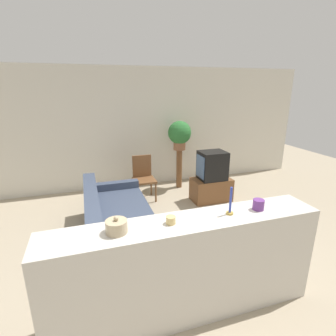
# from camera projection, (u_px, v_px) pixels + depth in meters

# --- Properties ---
(ground_plane) EXTENTS (14.00, 14.00, 0.00)m
(ground_plane) POSITION_uv_depth(u_px,v_px,m) (172.00, 282.00, 3.17)
(ground_plane) COLOR tan
(wall_back) EXTENTS (9.00, 0.06, 2.70)m
(wall_back) POSITION_uv_depth(u_px,v_px,m) (123.00, 129.00, 5.88)
(wall_back) COLOR beige
(wall_back) RESTS_ON ground_plane
(couch) EXTENTS (0.98, 1.91, 0.78)m
(couch) POSITION_uv_depth(u_px,v_px,m) (116.00, 219.00, 4.10)
(couch) COLOR #384256
(couch) RESTS_ON ground_plane
(tv_stand) EXTENTS (0.80, 0.46, 0.47)m
(tv_stand) POSITION_uv_depth(u_px,v_px,m) (211.00, 189.00, 5.41)
(tv_stand) COLOR brown
(tv_stand) RESTS_ON ground_plane
(television) EXTENTS (0.54, 0.44, 0.57)m
(television) POSITION_uv_depth(u_px,v_px,m) (212.00, 165.00, 5.26)
(television) COLOR black
(television) RESTS_ON tv_stand
(wooden_chair) EXTENTS (0.44, 0.44, 0.91)m
(wooden_chair) POSITION_uv_depth(u_px,v_px,m) (143.00, 176.00, 5.44)
(wooden_chair) COLOR brown
(wooden_chair) RESTS_ON ground_plane
(plant_stand) EXTENTS (0.13, 0.13, 0.90)m
(plant_stand) POSITION_uv_depth(u_px,v_px,m) (179.00, 169.00, 6.06)
(plant_stand) COLOR brown
(plant_stand) RESTS_ON ground_plane
(potted_plant) EXTENTS (0.52, 0.52, 0.65)m
(potted_plant) POSITION_uv_depth(u_px,v_px,m) (180.00, 134.00, 5.82)
(potted_plant) COLOR #8E5B3D
(potted_plant) RESTS_ON plant_stand
(foreground_counter) EXTENTS (2.72, 0.44, 1.07)m
(foreground_counter) POSITION_uv_depth(u_px,v_px,m) (187.00, 269.00, 2.61)
(foreground_counter) COLOR beige
(foreground_counter) RESTS_ON ground_plane
(decorative_bowl) EXTENTS (0.19, 0.19, 0.15)m
(decorative_bowl) POSITION_uv_depth(u_px,v_px,m) (116.00, 226.00, 2.24)
(decorative_bowl) COLOR tan
(decorative_bowl) RESTS_ON foreground_counter
(candle_jar) EXTENTS (0.09, 0.09, 0.07)m
(candle_jar) POSITION_uv_depth(u_px,v_px,m) (171.00, 220.00, 2.39)
(candle_jar) COLOR tan
(candle_jar) RESTS_ON foreground_counter
(candlestick) EXTENTS (0.07, 0.07, 0.28)m
(candlestick) POSITION_uv_depth(u_px,v_px,m) (230.00, 205.00, 2.55)
(candlestick) COLOR #B7933D
(candlestick) RESTS_ON foreground_counter
(coffee_tin) EXTENTS (0.11, 0.11, 0.11)m
(coffee_tin) POSITION_uv_depth(u_px,v_px,m) (258.00, 205.00, 2.66)
(coffee_tin) COLOR #66337F
(coffee_tin) RESTS_ON foreground_counter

